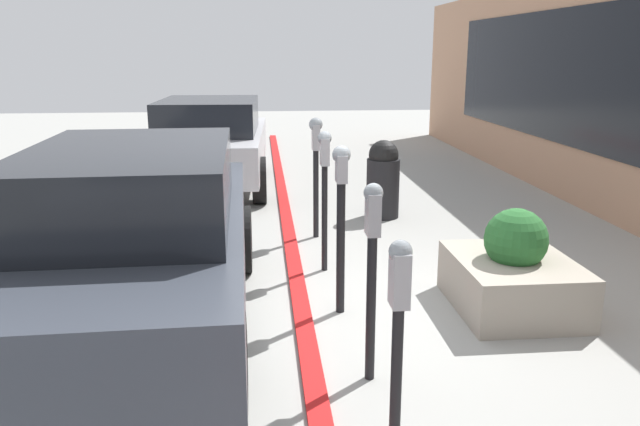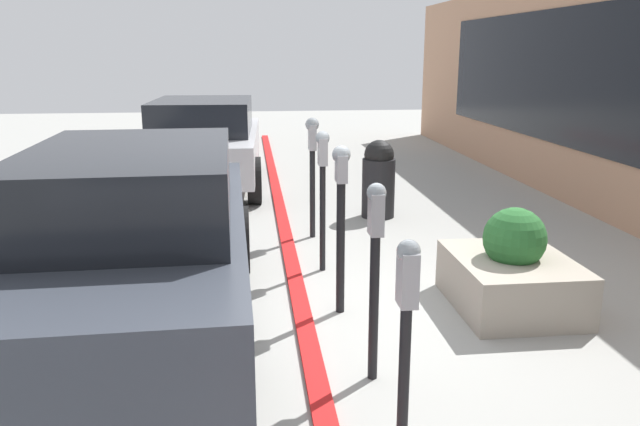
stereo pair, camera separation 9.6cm
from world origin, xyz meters
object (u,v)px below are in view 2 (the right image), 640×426
(parking_meter_nearest, at_px, (406,324))
(parking_meter_farthest, at_px, (312,153))
(parking_meter_middle, at_px, (341,203))
(parking_meter_second, at_px, (375,252))
(parked_car_middle, at_px, (138,238))
(planter_box, at_px, (512,273))
(trash_bin, at_px, (379,179))
(parking_meter_fourth, at_px, (323,175))
(parked_car_rear, at_px, (205,141))

(parking_meter_nearest, height_order, parking_meter_farthest, parking_meter_farthest)
(parking_meter_middle, bearing_deg, parking_meter_nearest, 179.95)
(parking_meter_second, bearing_deg, parked_car_middle, 62.11)
(planter_box, distance_m, trash_bin, 3.43)
(parking_meter_second, distance_m, planter_box, 2.00)
(parking_meter_fourth, xyz_separation_m, trash_bin, (2.17, -1.06, -0.50))
(parking_meter_second, distance_m, trash_bin, 4.64)
(parking_meter_second, xyz_separation_m, trash_bin, (4.52, -0.97, -0.41))
(parking_meter_middle, distance_m, parked_car_middle, 1.73)
(parking_meter_second, relative_size, planter_box, 1.14)
(planter_box, bearing_deg, parking_meter_nearest, 144.96)
(parking_meter_fourth, distance_m, parked_car_rear, 4.70)
(parking_meter_middle, distance_m, parking_meter_fourth, 1.13)
(planter_box, bearing_deg, parked_car_middle, 93.57)
(parking_meter_middle, distance_m, planter_box, 1.73)
(parking_meter_farthest, xyz_separation_m, parked_car_middle, (-2.68, 1.69, -0.24))
(parking_meter_middle, xyz_separation_m, parked_car_rear, (5.57, 1.55, -0.21))
(parked_car_middle, relative_size, parked_car_rear, 1.08)
(parking_meter_farthest, relative_size, parked_car_rear, 0.36)
(planter_box, height_order, parked_car_rear, parked_car_rear)
(parking_meter_middle, height_order, trash_bin, parking_meter_middle)
(parking_meter_second, distance_m, parking_meter_farthest, 3.62)
(parking_meter_second, xyz_separation_m, parking_meter_farthest, (3.61, 0.07, 0.12))
(parking_meter_second, bearing_deg, parking_meter_fourth, 2.20)
(parking_meter_nearest, height_order, planter_box, parking_meter_nearest)
(parking_meter_farthest, height_order, parked_car_rear, parked_car_rear)
(parking_meter_fourth, bearing_deg, parking_meter_farthest, -0.89)
(parking_meter_nearest, bearing_deg, parking_meter_second, -3.24)
(parking_meter_middle, bearing_deg, parked_car_rear, 15.57)
(parking_meter_second, relative_size, parking_meter_middle, 0.95)
(parking_meter_nearest, height_order, parking_meter_fourth, parking_meter_fourth)
(parking_meter_second, height_order, parking_meter_middle, parking_meter_middle)
(parking_meter_nearest, xyz_separation_m, planter_box, (2.27, -1.59, -0.61))
(planter_box, height_order, parked_car_middle, parked_car_middle)
(parked_car_middle, bearing_deg, parked_car_rear, -3.00)
(parking_meter_middle, xyz_separation_m, planter_box, (-0.08, -1.59, -0.69))
(parked_car_middle, distance_m, trash_bin, 4.52)
(parking_meter_farthest, height_order, parked_car_middle, parked_car_middle)
(parking_meter_fourth, bearing_deg, planter_box, -126.86)
(parking_meter_second, distance_m, parking_meter_middle, 1.22)
(parking_meter_second, height_order, parked_car_middle, parked_car_middle)
(parking_meter_second, height_order, trash_bin, parking_meter_second)
(parking_meter_nearest, bearing_deg, parked_car_rear, 11.08)
(parking_meter_nearest, height_order, parked_car_rear, parked_car_rear)
(parking_meter_fourth, bearing_deg, parking_meter_second, -177.80)
(parking_meter_fourth, xyz_separation_m, parking_meter_farthest, (1.26, -0.02, 0.02))
(parked_car_middle, height_order, parked_car_rear, parked_car_middle)
(parked_car_middle, xyz_separation_m, trash_bin, (3.59, -2.73, -0.29))
(parking_meter_farthest, distance_m, trash_bin, 1.48)
(parked_car_middle, bearing_deg, parking_meter_farthest, -33.83)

